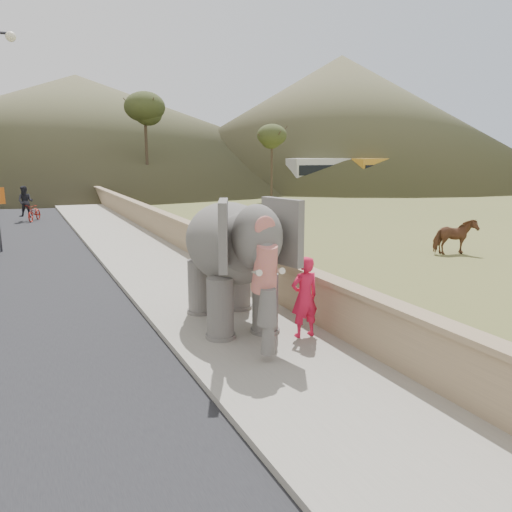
{
  "coord_description": "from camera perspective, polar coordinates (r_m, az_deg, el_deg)",
  "views": [
    {
      "loc": [
        -3.89,
        -4.83,
        3.66
      ],
      "look_at": [
        0.2,
        3.63,
        1.7
      ],
      "focal_mm": 35.0,
      "sensor_mm": 36.0,
      "label": 1
    }
  ],
  "objects": [
    {
      "name": "ground",
      "position": [
        7.2,
        11.87,
        -19.04
      ],
      "size": [
        160.0,
        160.0,
        0.0
      ],
      "primitive_type": "plane",
      "color": "olive",
      "rests_on": "ground"
    },
    {
      "name": "walkway",
      "position": [
        15.74,
        -10.83,
        -1.59
      ],
      "size": [
        3.0,
        120.0,
        0.15
      ],
      "primitive_type": "cube",
      "color": "#9E9687",
      "rests_on": "ground"
    },
    {
      "name": "parapet",
      "position": [
        16.13,
        -5.23,
        0.62
      ],
      "size": [
        0.3,
        120.0,
        1.1
      ],
      "primitive_type": "cube",
      "color": "tan",
      "rests_on": "ground"
    },
    {
      "name": "cow",
      "position": [
        19.52,
        21.77,
        2.06
      ],
      "size": [
        1.65,
        1.03,
        1.29
      ],
      "primitive_type": "imported",
      "rotation": [
        0.0,
        0.0,
        1.34
      ],
      "color": "brown",
      "rests_on": "ground"
    },
    {
      "name": "distant_car",
      "position": [
        46.26,
        6.74,
        8.06
      ],
      "size": [
        4.5,
        2.63,
        1.44
      ],
      "primitive_type": "imported",
      "rotation": [
        0.0,
        0.0,
        1.34
      ],
      "color": "#BBBBC2",
      "rests_on": "ground"
    },
    {
      "name": "bus_white",
      "position": [
        48.02,
        10.11,
        9.08
      ],
      "size": [
        11.21,
        3.67,
        3.1
      ],
      "primitive_type": "cube",
      "rotation": [
        0.0,
        0.0,
        1.46
      ],
      "color": "silver",
      "rests_on": "ground"
    },
    {
      "name": "bus_orange",
      "position": [
        50.22,
        16.03,
        8.92
      ],
      "size": [
        11.1,
        2.99,
        3.1
      ],
      "primitive_type": "cube",
      "rotation": [
        0.0,
        0.0,
        1.62
      ],
      "color": "orange",
      "rests_on": "ground"
    },
    {
      "name": "hill_right",
      "position": [
        69.56,
        9.57,
        15.2
      ],
      "size": [
        56.0,
        56.0,
        16.0
      ],
      "primitive_type": "cone",
      "color": "brown",
      "rests_on": "ground"
    },
    {
      "name": "hill_far",
      "position": [
        75.43,
        -19.6,
        13.66
      ],
      "size": [
        80.0,
        80.0,
        14.0
      ],
      "primitive_type": "cone",
      "color": "brown",
      "rests_on": "ground"
    },
    {
      "name": "elephant_and_man",
      "position": [
        10.27,
        -2.83,
        -0.55
      ],
      "size": [
        2.33,
        3.83,
        2.66
      ],
      "color": "slate",
      "rests_on": "ground"
    },
    {
      "name": "motorcyclist",
      "position": [
        29.47,
        -24.39,
        5.06
      ],
      "size": [
        1.45,
        1.82,
        1.9
      ],
      "color": "maroon",
      "rests_on": "ground"
    },
    {
      "name": "trees",
      "position": [
        34.41,
        -24.6,
        11.37
      ],
      "size": [
        40.75,
        42.17,
        8.8
      ],
      "color": "#473828",
      "rests_on": "ground"
    }
  ]
}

